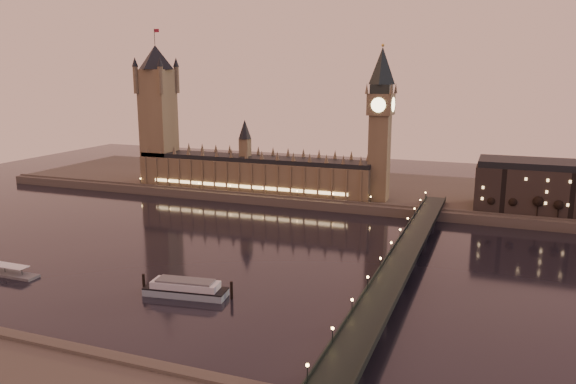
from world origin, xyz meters
name	(u,v)px	position (x,y,z in m)	size (l,w,h in m)	color
ground	(227,251)	(0.00, 0.00, 0.00)	(700.00, 700.00, 0.00)	black
far_embankment	(359,189)	(30.00, 165.00, 3.00)	(560.00, 130.00, 6.00)	#423D35
palace_of_westminster	(253,169)	(-40.12, 120.99, 21.71)	(180.00, 26.62, 52.00)	brown
victoria_tower	(158,107)	(-120.00, 121.00, 65.79)	(31.68, 31.68, 118.00)	brown
big_ben	(381,115)	(53.99, 120.99, 63.95)	(17.68, 17.68, 104.00)	brown
westminster_bridge	(402,261)	(91.61, 0.00, 5.52)	(13.20, 260.00, 15.30)	black
bare_tree_0	(488,200)	(125.68, 109.00, 14.50)	(5.61, 5.61, 11.40)	black
bare_tree_1	(511,201)	(138.94, 109.00, 14.50)	(5.61, 5.61, 11.40)	black
bare_tree_2	(535,203)	(152.20, 109.00, 14.50)	(5.61, 5.61, 11.40)	black
bare_tree_3	(559,205)	(165.46, 109.00, 14.50)	(5.61, 5.61, 11.40)	black
moored_barge	(186,288)	(11.69, -60.68, 3.15)	(40.35, 14.60, 7.46)	#859DA9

